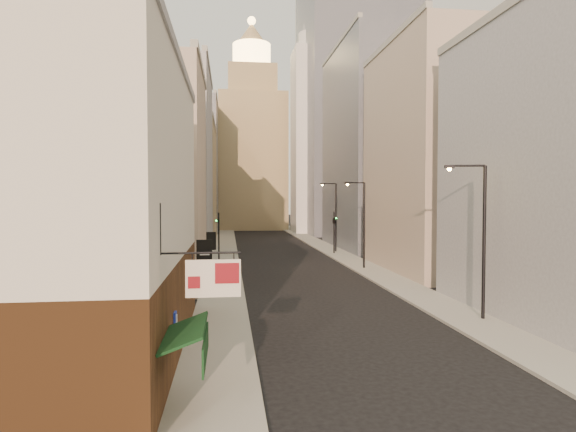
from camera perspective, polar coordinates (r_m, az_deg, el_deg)
The scene contains 17 objects.
sidewalk_left at distance 66.39m, azimuth -7.45°, elevation -3.45°, with size 3.00×140.00×0.15m, color #9B998B.
sidewalk_right at distance 67.57m, azimuth 3.66°, elevation -3.34°, with size 3.00×140.00×0.15m, color #9B998B.
near_building_left at distance 20.68m, azimuth -20.89°, elevation 0.68°, with size 8.30×23.04×12.30m.
left_bldg_beige at distance 37.58m, azimuth -16.23°, elevation 4.33°, with size 8.00×12.00×16.00m, color tan.
left_bldg_grey at distance 53.53m, azimuth -13.52°, elevation 5.81°, with size 8.00×16.00×20.00m, color gray.
left_bldg_tan at distance 71.36m, azimuth -11.89°, elevation 3.68°, with size 8.00×18.00×17.00m, color tan.
left_bldg_wingrid at distance 91.44m, azimuth -10.85°, elevation 5.53°, with size 8.00×20.00×24.00m, color gray.
right_bldg_beige at distance 45.01m, azimuth 16.70°, elevation 6.50°, with size 8.00×16.00×20.00m, color tan.
right_bldg_wingrid at distance 64.02m, azimuth 9.42°, elevation 7.92°, with size 8.00×20.00×26.00m, color gray.
highrise at distance 94.24m, azimuth 8.09°, elevation 13.82°, with size 21.00×23.00×51.20m.
clock_tower at distance 103.80m, azimuth -4.30°, elevation 8.27°, with size 14.00×14.00×44.90m.
white_tower at distance 91.32m, azimuth 3.15°, elevation 9.73°, with size 8.00×8.00×41.50m.
streetlamp_near at distance 27.15m, azimuth 21.80°, elevation -1.79°, with size 2.14×0.62×8.25m.
streetlamp_mid at distance 44.16m, azimuth 8.79°, elevation -0.44°, with size 2.04×0.70×7.95m.
streetlamp_far at distance 57.38m, azimuth 5.50°, elevation 0.34°, with size 2.11×0.78×8.27m.
traffic_light_left at distance 49.87m, azimuth -8.21°, elevation -1.31°, with size 0.59×0.51×5.00m.
traffic_light_right at distance 55.78m, azimuth 5.49°, elevation -0.64°, with size 0.74×0.74×5.00m.
Camera 1 is at (-6.06, -11.08, 6.48)m, focal length 30.00 mm.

